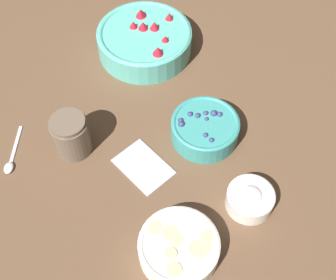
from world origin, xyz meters
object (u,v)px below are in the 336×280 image
Objects in this scene: bowl_cream at (250,198)px; bowl_bananas at (179,247)px; bowl_strawberries at (145,39)px; jar_chocolate at (71,136)px; bowl_blueberries at (205,128)px.

bowl_bananas is at bearing 86.28° from bowl_cream.
jar_chocolate is (-0.15, 0.33, 0.01)m from bowl_strawberries.
bowl_blueberries is 1.56× the size of jar_chocolate.
bowl_bananas is 1.60× the size of jar_chocolate.
bowl_bananas is (-0.51, 0.31, -0.01)m from bowl_strawberries.
jar_chocolate reaches higher than bowl_strawberries.
bowl_blueberries is 1.56× the size of bowl_cream.
bowl_strawberries is 1.58× the size of bowl_blueberries.
jar_chocolate is at bearing 29.97° from bowl_cream.
bowl_bananas is at bearing -176.36° from jar_chocolate.
bowl_strawberries is 0.59m from bowl_bananas.
bowl_blueberries is at bearing -13.37° from bowl_cream.
jar_chocolate is (0.36, 0.02, 0.02)m from bowl_bananas.
bowl_blueberries is at bearing 167.99° from bowl_strawberries.
bowl_strawberries reaches higher than bowl_bananas.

